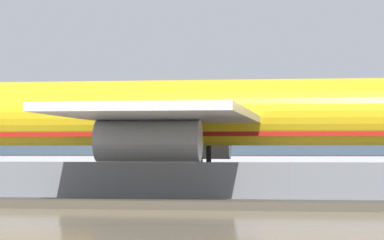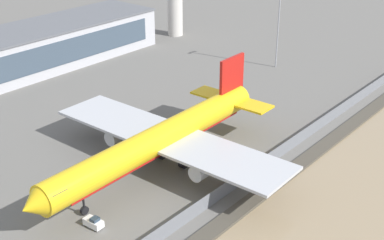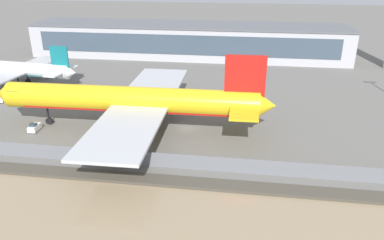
# 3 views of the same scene
# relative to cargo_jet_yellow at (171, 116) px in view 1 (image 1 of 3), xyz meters

# --- Properties ---
(ground_plane) EXTENTS (500.00, 500.00, 0.00)m
(ground_plane) POSITION_rel_cargo_jet_yellow_xyz_m (10.16, 1.52, -6.16)
(ground_plane) COLOR #66635E
(shoreline_seawall) EXTENTS (320.00, 3.00, 0.50)m
(shoreline_seawall) POSITION_rel_cargo_jet_yellow_xyz_m (10.16, -18.98, -5.91)
(shoreline_seawall) COLOR #474238
(shoreline_seawall) RESTS_ON ground
(perimeter_fence) EXTENTS (280.00, 0.10, 2.65)m
(perimeter_fence) POSITION_rel_cargo_jet_yellow_xyz_m (10.16, -14.48, -4.83)
(perimeter_fence) COLOR slate
(perimeter_fence) RESTS_ON ground
(cargo_jet_yellow) EXTENTS (57.56, 49.38, 16.14)m
(cargo_jet_yellow) POSITION_rel_cargo_jet_yellow_xyz_m (0.00, 0.00, 0.00)
(cargo_jet_yellow) COLOR yellow
(cargo_jet_yellow) RESTS_ON ground
(terminal_building) EXTENTS (110.86, 20.10, 11.38)m
(terminal_building) POSITION_rel_cargo_jet_yellow_xyz_m (0.94, 64.89, -0.46)
(terminal_building) COLOR #B2B2B7
(terminal_building) RESTS_ON ground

